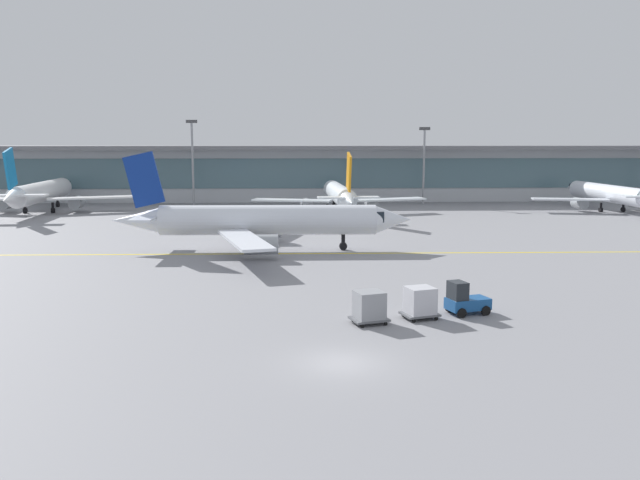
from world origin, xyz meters
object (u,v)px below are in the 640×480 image
object	(u,v)px
gate_airplane_1	(339,194)
gate_airplane_2	(609,194)
apron_light_mast_2	(424,162)
cargo_dolly_lead	(420,302)
apron_light_mast_1	(193,159)
taxiing_regional_jet	(264,221)
gate_airplane_0	(41,193)
cargo_dolly_trailing	(369,306)
baggage_tug	(465,300)

from	to	relation	value
gate_airplane_1	gate_airplane_2	distance (m)	40.62
gate_airplane_2	apron_light_mast_2	xyz separation A→B (m)	(-25.70, 11.94, 4.42)
cargo_dolly_lead	apron_light_mast_1	xyz separation A→B (m)	(-24.17, 70.60, 6.53)
gate_airplane_1	cargo_dolly_lead	distance (m)	57.83
taxiing_regional_jet	apron_light_mast_2	bearing A→B (deg)	62.32
gate_airplane_1	cargo_dolly_lead	bearing A→B (deg)	178.30
gate_airplane_2	apron_light_mast_1	distance (m)	64.95
gate_airplane_1	taxiing_regional_jet	size ratio (longest dim) A/B	0.95
gate_airplane_0	gate_airplane_2	world-z (taller)	gate_airplane_0
gate_airplane_2	cargo_dolly_lead	xyz separation A→B (m)	(-39.53, -58.92, -1.55)
cargo_dolly_trailing	taxiing_regional_jet	bearing A→B (deg)	88.38
apron_light_mast_1	cargo_dolly_trailing	bearing A→B (deg)	-73.67
gate_airplane_2	cargo_dolly_lead	world-z (taller)	gate_airplane_2
gate_airplane_1	cargo_dolly_trailing	distance (m)	58.84
gate_airplane_1	apron_light_mast_2	xyz separation A→B (m)	(14.90, 13.08, 4.29)
cargo_dolly_lead	gate_airplane_1	bearing A→B (deg)	73.88
baggage_tug	apron_light_mast_2	world-z (taller)	apron_light_mast_2
gate_airplane_0	gate_airplane_1	distance (m)	44.12
taxiing_regional_jet	baggage_tug	world-z (taller)	taxiing_regional_jet
cargo_dolly_lead	apron_light_mast_1	distance (m)	74.91
gate_airplane_0	cargo_dolly_trailing	distance (m)	74.60
taxiing_regional_jet	baggage_tug	distance (m)	27.94
taxiing_regional_jet	baggage_tug	bearing A→B (deg)	-60.62
gate_airplane_2	taxiing_regional_jet	size ratio (longest dim) A/B	0.90
cargo_dolly_lead	baggage_tug	bearing A→B (deg)	-0.00
gate_airplane_0	apron_light_mast_2	xyz separation A→B (m)	(58.92, 10.16, 4.11)
gate_airplane_1	cargo_dolly_trailing	xyz separation A→B (m)	(-2.12, -58.78, -1.68)
baggage_tug	cargo_dolly_trailing	xyz separation A→B (m)	(-6.17, -1.91, 0.16)
gate_airplane_1	apron_light_mast_2	distance (m)	20.28
gate_airplane_2	cargo_dolly_lead	bearing A→B (deg)	141.74
baggage_tug	apron_light_mast_1	size ratio (longest dim) A/B	0.21
apron_light_mast_2	taxiing_regional_jet	bearing A→B (deg)	-118.11
gate_airplane_1	baggage_tug	bearing A→B (deg)	-178.70
cargo_dolly_trailing	apron_light_mast_1	size ratio (longest dim) A/B	0.18
apron_light_mast_1	apron_light_mast_2	size ratio (longest dim) A/B	1.09
gate_airplane_2	gate_airplane_1	bearing A→B (deg)	87.19
gate_airplane_0	gate_airplane_2	xyz separation A→B (m)	(84.63, -1.78, -0.31)
gate_airplane_0	taxiing_regional_jet	world-z (taller)	gate_airplane_0
taxiing_regional_jet	apron_light_mast_2	size ratio (longest dim) A/B	2.29
baggage_tug	apron_light_mast_2	size ratio (longest dim) A/B	0.23
baggage_tug	taxiing_regional_jet	bearing A→B (deg)	101.77
taxiing_regional_jet	cargo_dolly_lead	xyz separation A→B (m)	(10.52, -25.31, -1.84)
gate_airplane_1	taxiing_regional_jet	bearing A→B (deg)	161.02
baggage_tug	apron_light_mast_1	bearing A→B (deg)	94.10
gate_airplane_1	gate_airplane_2	xyz separation A→B (m)	(40.60, 1.13, -0.13)
gate_airplane_2	apron_light_mast_2	bearing A→B (deg)	60.67
cargo_dolly_lead	apron_light_mast_2	distance (m)	72.45
gate_airplane_1	taxiing_regional_jet	xyz separation A→B (m)	(-9.44, -32.49, 0.16)
gate_airplane_0	cargo_dolly_trailing	size ratio (longest dim) A/B	11.82
apron_light_mast_2	gate_airplane_1	bearing A→B (deg)	-138.72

